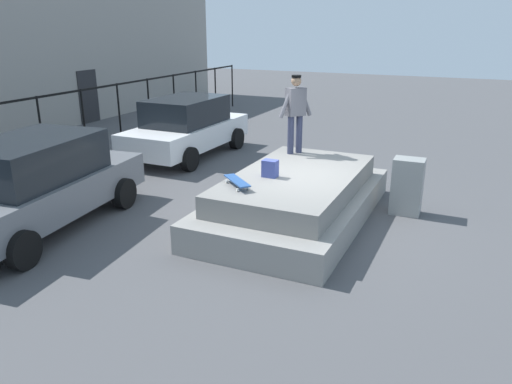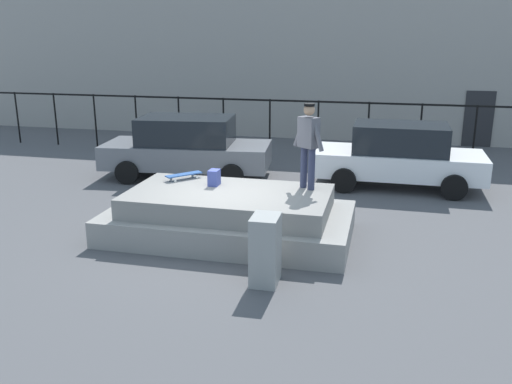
{
  "view_description": "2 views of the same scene",
  "coord_description": "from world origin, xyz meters",
  "px_view_note": "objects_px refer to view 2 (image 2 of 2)",
  "views": [
    {
      "loc": [
        -8.72,
        -3.07,
        3.7
      ],
      "look_at": [
        -0.33,
        0.78,
        0.55
      ],
      "focal_mm": 34.83,
      "sensor_mm": 36.0,
      "label": 1
    },
    {
      "loc": [
        2.96,
        -9.88,
        3.94
      ],
      "look_at": [
        0.33,
        1.01,
        0.68
      ],
      "focal_mm": 38.13,
      "sensor_mm": 36.0,
      "label": 2
    }
  ],
  "objects_px": {
    "skateboarder": "(308,140)",
    "backpack": "(214,178)",
    "skateboard": "(184,175)",
    "utility_box": "(265,250)",
    "car_white_sedan_mid": "(399,155)",
    "car_grey_sedan_near": "(187,147)"
  },
  "relations": [
    {
      "from": "car_white_sedan_mid",
      "to": "utility_box",
      "type": "height_order",
      "value": "car_white_sedan_mid"
    },
    {
      "from": "backpack",
      "to": "utility_box",
      "type": "height_order",
      "value": "backpack"
    },
    {
      "from": "car_grey_sedan_near",
      "to": "car_white_sedan_mid",
      "type": "height_order",
      "value": "car_grey_sedan_near"
    },
    {
      "from": "backpack",
      "to": "utility_box",
      "type": "xyz_separation_m",
      "value": [
        1.61,
        -2.32,
        -0.52
      ]
    },
    {
      "from": "backpack",
      "to": "skateboarder",
      "type": "bearing_deg",
      "value": 97.5
    },
    {
      "from": "skateboard",
      "to": "car_white_sedan_mid",
      "type": "bearing_deg",
      "value": 40.79
    },
    {
      "from": "utility_box",
      "to": "car_white_sedan_mid",
      "type": "bearing_deg",
      "value": 70.52
    },
    {
      "from": "skateboarder",
      "to": "backpack",
      "type": "relative_size",
      "value": 5.25
    },
    {
      "from": "backpack",
      "to": "car_white_sedan_mid",
      "type": "height_order",
      "value": "car_white_sedan_mid"
    },
    {
      "from": "skateboarder",
      "to": "skateboard",
      "type": "height_order",
      "value": "skateboarder"
    },
    {
      "from": "skateboarder",
      "to": "car_grey_sedan_near",
      "type": "relative_size",
      "value": 0.36
    },
    {
      "from": "skateboard",
      "to": "utility_box",
      "type": "xyz_separation_m",
      "value": [
        2.39,
        -2.63,
        -0.46
      ]
    },
    {
      "from": "car_white_sedan_mid",
      "to": "utility_box",
      "type": "relative_size",
      "value": 3.78
    },
    {
      "from": "backpack",
      "to": "utility_box",
      "type": "relative_size",
      "value": 0.28
    },
    {
      "from": "skateboard",
      "to": "backpack",
      "type": "distance_m",
      "value": 0.84
    },
    {
      "from": "skateboard",
      "to": "utility_box",
      "type": "distance_m",
      "value": 3.58
    },
    {
      "from": "skateboard",
      "to": "car_white_sedan_mid",
      "type": "relative_size",
      "value": 0.17
    },
    {
      "from": "car_white_sedan_mid",
      "to": "car_grey_sedan_near",
      "type": "bearing_deg",
      "value": -176.6
    },
    {
      "from": "car_grey_sedan_near",
      "to": "skateboarder",
      "type": "bearing_deg",
      "value": -42.79
    },
    {
      "from": "skateboard",
      "to": "car_grey_sedan_near",
      "type": "xyz_separation_m",
      "value": [
        -1.28,
        3.58,
        -0.16
      ]
    },
    {
      "from": "skateboarder",
      "to": "car_grey_sedan_near",
      "type": "height_order",
      "value": "skateboarder"
    },
    {
      "from": "car_white_sedan_mid",
      "to": "backpack",
      "type": "bearing_deg",
      "value": -131.65
    }
  ]
}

